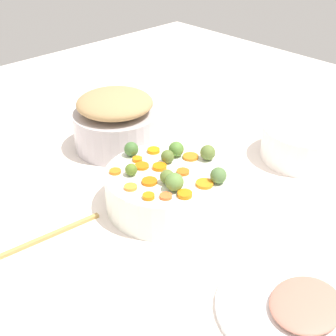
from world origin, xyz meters
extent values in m
cube|color=white|center=(0.00, 0.00, 0.01)|extent=(2.40, 2.40, 0.02)
cylinder|color=white|center=(0.01, 0.00, 0.07)|extent=(0.29, 0.29, 0.09)
cylinder|color=#BAB1B6|center=(0.33, -0.10, 0.07)|extent=(0.24, 0.24, 0.11)
ellipsoid|color=tan|center=(0.33, -0.10, 0.16)|extent=(0.21, 0.21, 0.06)
cylinder|color=orange|center=(0.10, 0.01, 0.12)|extent=(0.03, 0.03, 0.01)
cylinder|color=orange|center=(-0.09, -0.02, 0.12)|extent=(0.04, 0.04, 0.01)
cylinder|color=orange|center=(-0.04, 0.10, 0.12)|extent=(0.04, 0.04, 0.01)
cylinder|color=orange|center=(0.04, 0.00, 0.12)|extent=(0.05, 0.05, 0.01)
cylinder|color=orange|center=(-0.02, -0.02, 0.12)|extent=(0.04, 0.04, 0.01)
cylinder|color=orange|center=(0.02, 0.10, 0.12)|extent=(0.04, 0.04, 0.01)
cylinder|color=orange|center=(0.09, 0.09, 0.12)|extent=(0.03, 0.03, 0.01)
cylinder|color=orange|center=(0.07, 0.03, 0.12)|extent=(0.04, 0.04, 0.01)
cylinder|color=orange|center=(0.01, 0.06, 0.12)|extent=(0.05, 0.05, 0.01)
cylinder|color=orange|center=(0.11, -0.04, 0.12)|extent=(0.04, 0.04, 0.01)
cylinder|color=orange|center=(-0.09, 0.04, 0.12)|extent=(0.04, 0.04, 0.01)
cylinder|color=orange|center=(-0.06, 0.07, 0.12)|extent=(0.03, 0.03, 0.01)
cylinder|color=orange|center=(0.02, -0.09, 0.12)|extent=(0.05, 0.05, 0.01)
sphere|color=#528033|center=(0.05, -0.07, 0.13)|extent=(0.04, 0.04, 0.04)
sphere|color=olive|center=(-0.02, 0.03, 0.13)|extent=(0.03, 0.03, 0.03)
sphere|color=#52753D|center=(-0.10, -0.05, 0.13)|extent=(0.04, 0.04, 0.04)
sphere|color=olive|center=(-0.05, 0.04, 0.13)|extent=(0.04, 0.04, 0.04)
sphere|color=#436E33|center=(0.13, 0.01, 0.13)|extent=(0.04, 0.04, 0.04)
sphere|color=olive|center=(-0.01, -0.11, 0.13)|extent=(0.04, 0.04, 0.04)
sphere|color=#5A7726|center=(0.06, 0.07, 0.13)|extent=(0.03, 0.03, 0.03)
sphere|color=#576E2E|center=(0.04, -0.03, 0.13)|extent=(0.03, 0.03, 0.03)
cube|color=tan|center=(0.10, 0.29, 0.02)|extent=(0.04, 0.28, 0.01)
cylinder|color=white|center=(-0.08, -0.44, 0.07)|extent=(0.24, 0.24, 0.09)
cylinder|color=white|center=(-0.39, 0.07, 0.03)|extent=(0.27, 0.27, 0.01)
ellipsoid|color=tan|center=(-0.41, 0.05, 0.04)|extent=(0.15, 0.17, 0.02)
camera|label=1|loc=(-0.70, 0.68, 0.72)|focal=53.19mm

